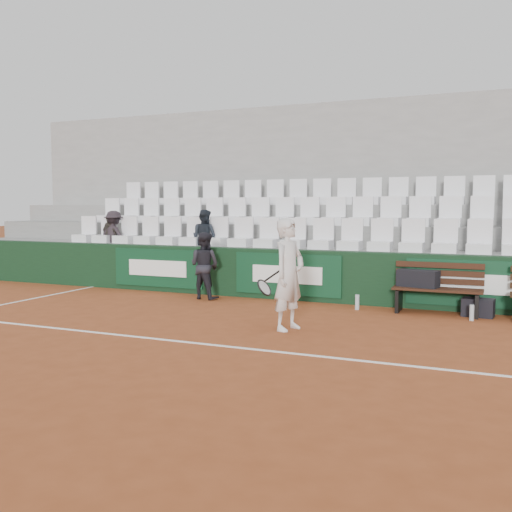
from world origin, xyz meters
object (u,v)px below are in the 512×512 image
at_px(sports_bag_ground, 478,308).
at_px(ball_kid, 204,266).
at_px(water_bottle_near, 357,302).
at_px(water_bottle_far, 472,313).
at_px(spectator_b, 110,218).
at_px(tennis_player, 289,275).
at_px(spectator_a, 114,217).
at_px(bench_left, 437,301).
at_px(sports_bag_left, 418,278).
at_px(spectator_c, 204,217).

xyz_separation_m(sports_bag_ground, ball_kid, (-5.16, -0.16, 0.52)).
relative_size(water_bottle_near, water_bottle_far, 1.04).
bearing_deg(spectator_b, tennis_player, 174.31).
relative_size(water_bottle_far, ball_kid, 0.20).
height_order(water_bottle_far, spectator_b, spectator_b).
xyz_separation_m(water_bottle_far, spectator_a, (-8.11, 1.37, 1.47)).
bearing_deg(ball_kid, sports_bag_ground, -170.29).
xyz_separation_m(bench_left, sports_bag_left, (-0.33, 0.05, 0.37)).
bearing_deg(spectator_c, sports_bag_left, 174.31).
distance_m(bench_left, spectator_c, 5.37).
relative_size(sports_bag_left, tennis_player, 0.41).
xyz_separation_m(spectator_a, spectator_c, (2.44, 0.00, 0.02)).
distance_m(sports_bag_ground, water_bottle_far, 0.43).
relative_size(ball_kid, spectator_a, 1.11).
bearing_deg(spectator_a, sports_bag_ground, -179.57).
bearing_deg(spectator_b, water_bottle_far, -165.97).
bearing_deg(water_bottle_near, ball_kid, 179.85).
distance_m(tennis_player, spectator_c, 4.54).
distance_m(water_bottle_near, water_bottle_far, 1.97).
bearing_deg(tennis_player, bench_left, 48.50).
distance_m(sports_bag_left, water_bottle_near, 1.15).
relative_size(sports_bag_ground, spectator_a, 0.42).
xyz_separation_m(sports_bag_left, water_bottle_near, (-1.03, -0.18, -0.46)).
relative_size(water_bottle_near, spectator_b, 0.24).
bearing_deg(bench_left, spectator_c, 169.03).
height_order(water_bottle_far, tennis_player, tennis_player).
xyz_separation_m(tennis_player, spectator_b, (-5.70, 3.18, 0.73)).
relative_size(bench_left, sports_bag_left, 2.15).
distance_m(bench_left, water_bottle_near, 1.38).
distance_m(sports_bag_left, spectator_b, 7.44).
height_order(sports_bag_left, sports_bag_ground, sports_bag_left).
bearing_deg(tennis_player, water_bottle_near, 74.38).
distance_m(ball_kid, spectator_c, 1.58).
height_order(sports_bag_ground, ball_kid, ball_kid).
distance_m(spectator_a, spectator_c, 2.44).
xyz_separation_m(spectator_a, spectator_b, (-0.12, 0.00, -0.03)).
bearing_deg(spectator_c, tennis_player, 140.09).
bearing_deg(sports_bag_left, tennis_player, -125.62).
bearing_deg(ball_kid, sports_bag_left, -169.63).
relative_size(tennis_player, spectator_c, 1.36).
relative_size(water_bottle_far, spectator_b, 0.23).
bearing_deg(water_bottle_far, sports_bag_ground, 78.69).
xyz_separation_m(sports_bag_left, water_bottle_far, (0.92, -0.43, -0.47)).
bearing_deg(sports_bag_ground, water_bottle_near, -175.31).
height_order(tennis_player, spectator_b, spectator_b).
bearing_deg(tennis_player, spectator_b, 150.83).
distance_m(bench_left, sports_bag_ground, 0.67).
distance_m(bench_left, water_bottle_far, 0.70).
xyz_separation_m(bench_left, sports_bag_ground, (0.67, 0.03, -0.07)).
height_order(sports_bag_ground, water_bottle_near, sports_bag_ground).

